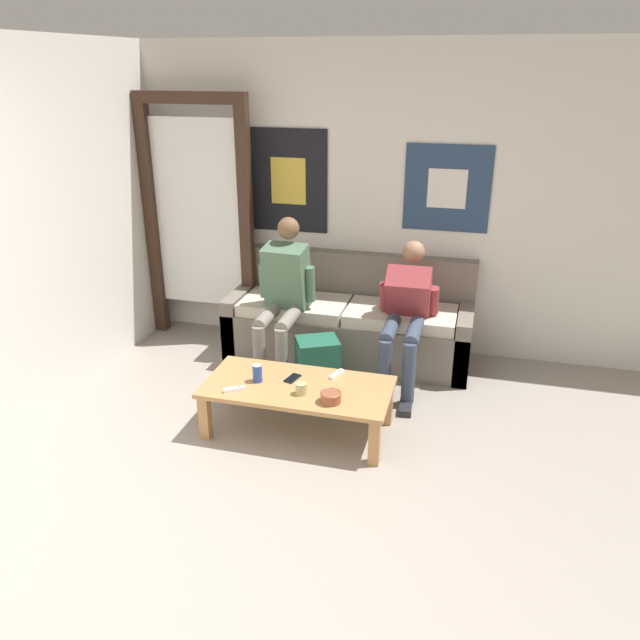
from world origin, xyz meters
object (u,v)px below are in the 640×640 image
at_px(game_controller_near_left, 337,374).
at_px(coffee_table, 298,392).
at_px(person_seated_teen, 406,311).
at_px(cell_phone, 293,378).
at_px(backpack, 318,367).
at_px(ceramic_bowl, 331,397).
at_px(pillar_candle, 301,389).
at_px(person_seated_adult, 283,293).
at_px(couch, 349,324).
at_px(drink_can_blue, 257,373).
at_px(game_controller_near_right, 234,389).

bearing_deg(game_controller_near_left, coffee_table, -137.95).
bearing_deg(person_seated_teen, cell_phone, -127.48).
xyz_separation_m(coffee_table, game_controller_near_left, (0.22, 0.20, 0.06)).
xyz_separation_m(coffee_table, backpack, (-0.01, 0.59, -0.10)).
relative_size(ceramic_bowl, pillar_candle, 1.55).
bearing_deg(coffee_table, person_seated_teen, 57.40).
bearing_deg(coffee_table, person_seated_adult, 113.47).
relative_size(couch, coffee_table, 1.62).
height_order(couch, game_controller_near_left, couch).
bearing_deg(coffee_table, drink_can_blue, -176.34).
height_order(coffee_table, cell_phone, cell_phone).
bearing_deg(drink_can_blue, person_seated_adult, 96.69).
bearing_deg(couch, game_controller_near_left, -82.08).
xyz_separation_m(couch, cell_phone, (-0.14, -1.18, 0.06)).
relative_size(backpack, drink_can_blue, 3.43).
bearing_deg(game_controller_near_left, pillar_candle, -118.02).
height_order(person_seated_adult, backpack, person_seated_adult).
height_order(coffee_table, game_controller_near_right, game_controller_near_right).
bearing_deg(person_seated_teen, game_controller_near_right, -131.29).
relative_size(couch, backpack, 4.83).
xyz_separation_m(person_seated_adult, person_seated_teen, (0.98, 0.04, -0.07)).
distance_m(ceramic_bowl, drink_can_blue, 0.57).
xyz_separation_m(person_seated_adult, drink_can_blue, (0.11, -0.90, -0.25)).
height_order(pillar_candle, cell_phone, pillar_candle).
relative_size(person_seated_adult, game_controller_near_left, 8.43).
height_order(couch, ceramic_bowl, couch).
height_order(backpack, ceramic_bowl, backpack).
bearing_deg(pillar_candle, coffee_table, 117.82).
bearing_deg(game_controller_near_left, couch, 97.92).
relative_size(couch, person_seated_teen, 1.93).
bearing_deg(couch, ceramic_bowl, -82.18).
xyz_separation_m(couch, backpack, (-0.09, -0.67, -0.09)).
relative_size(backpack, cell_phone, 2.87).
bearing_deg(backpack, drink_can_blue, -113.67).
distance_m(person_seated_teen, backpack, 0.80).
bearing_deg(person_seated_adult, pillar_candle, -66.03).
relative_size(drink_can_blue, game_controller_near_left, 0.84).
height_order(coffee_table, person_seated_adult, person_seated_adult).
height_order(couch, coffee_table, couch).
xyz_separation_m(person_seated_adult, backpack, (0.37, -0.30, -0.46)).
xyz_separation_m(person_seated_teen, drink_can_blue, (-0.87, -0.95, -0.18)).
bearing_deg(game_controller_near_right, person_seated_teen, 48.71).
xyz_separation_m(couch, person_seated_teen, (0.52, -0.33, 0.30)).
distance_m(person_seated_teen, game_controller_near_left, 0.85).
height_order(pillar_candle, game_controller_near_right, pillar_candle).
bearing_deg(pillar_candle, game_controller_near_left, 61.98).
bearing_deg(game_controller_near_left, person_seated_adult, 131.58).
bearing_deg(cell_phone, person_seated_adult, 111.88).
distance_m(coffee_table, game_controller_near_right, 0.43).
distance_m(game_controller_near_left, game_controller_near_right, 0.72).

